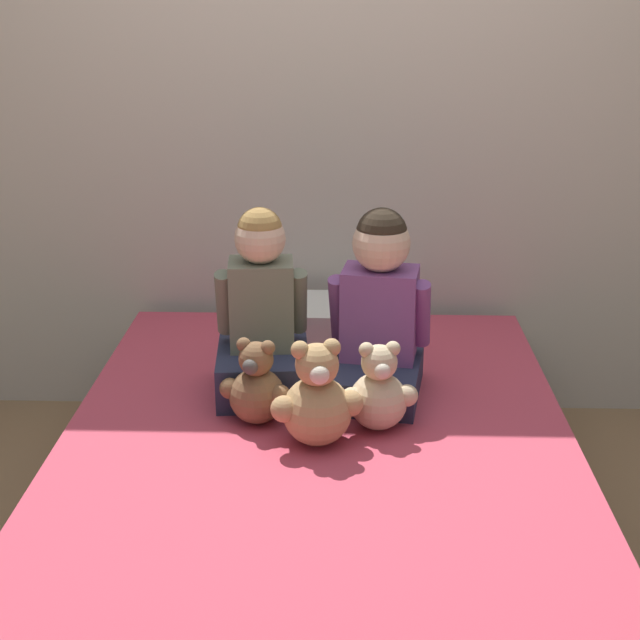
% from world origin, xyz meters
% --- Properties ---
extents(ground_plane, '(14.00, 14.00, 0.00)m').
position_xyz_m(ground_plane, '(0.00, 0.00, 0.00)').
color(ground_plane, '#93704C').
extents(wall_behind_bed, '(8.00, 0.06, 2.50)m').
position_xyz_m(wall_behind_bed, '(0.00, 1.10, 1.25)').
color(wall_behind_bed, beige).
rests_on(wall_behind_bed, ground_plane).
extents(bed, '(1.56, 2.02, 0.45)m').
position_xyz_m(bed, '(0.00, 0.00, 0.22)').
color(bed, '#2D2D33').
rests_on(bed, ground_plane).
extents(child_on_left, '(0.32, 0.35, 0.62)m').
position_xyz_m(child_on_left, '(-0.19, 0.28, 0.70)').
color(child_on_left, '#282D47').
rests_on(child_on_left, bed).
extents(child_on_right, '(0.35, 0.42, 0.62)m').
position_xyz_m(child_on_right, '(0.19, 0.29, 0.72)').
color(child_on_right, '#282D47').
rests_on(child_on_right, bed).
extents(teddy_bear_held_by_left_child, '(0.22, 0.17, 0.27)m').
position_xyz_m(teddy_bear_held_by_left_child, '(-0.19, 0.04, 0.56)').
color(teddy_bear_held_by_left_child, brown).
rests_on(teddy_bear_held_by_left_child, bed).
extents(teddy_bear_held_by_right_child, '(0.23, 0.18, 0.28)m').
position_xyz_m(teddy_bear_held_by_right_child, '(0.18, 0.02, 0.57)').
color(teddy_bear_held_by_right_child, '#D1B78E').
rests_on(teddy_bear_held_by_right_child, bed).
extents(teddy_bear_between_children, '(0.27, 0.21, 0.33)m').
position_xyz_m(teddy_bear_between_children, '(-0.00, -0.08, 0.59)').
color(teddy_bear_between_children, tan).
rests_on(teddy_bear_between_children, bed).
extents(pillow_at_headboard, '(0.55, 0.32, 0.11)m').
position_xyz_m(pillow_at_headboard, '(0.00, 0.82, 0.50)').
color(pillow_at_headboard, silver).
rests_on(pillow_at_headboard, bed).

